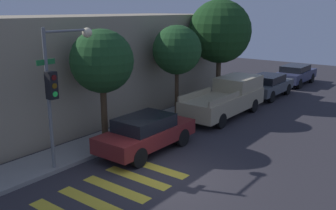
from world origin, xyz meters
The scene contains 12 objects.
ground_plane centered at (0.00, 0.00, 0.00)m, with size 60.00×60.00×0.00m, color #2D2B30.
sidewalk centered at (0.00, 4.14, 0.07)m, with size 26.00×1.88×0.14m, color gray.
building_row centered at (0.00, 8.48, 2.57)m, with size 26.00×6.00×5.13m, color gray.
crosswalk centered at (-2.67, 0.80, 0.00)m, with size 6.43×2.60×0.00m.
traffic_light_pole centered at (-1.56, 3.37, 3.30)m, with size 2.31×0.56×4.89m.
sedan_near_corner centered at (1.33, 2.10, 0.78)m, with size 4.31×1.76×1.45m.
pickup_truck centered at (7.88, 2.10, 0.96)m, with size 5.75×1.95×1.90m.
sedan_middle centered at (13.21, 2.10, 0.77)m, with size 4.34×1.82×1.42m.
sedan_far_end centered at (18.31, 2.10, 0.78)m, with size 4.58×1.80×1.44m.
tree_near_corner centered at (0.94, 4.00, 3.44)m, with size 2.53×2.53×4.73m.
tree_midblock centered at (5.98, 4.00, 3.46)m, with size 2.45×2.45×4.70m.
tree_far_end centered at (10.20, 4.00, 4.17)m, with size 3.66×3.66×6.01m.
Camera 1 is at (-9.17, -6.96, 5.45)m, focal length 40.00 mm.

